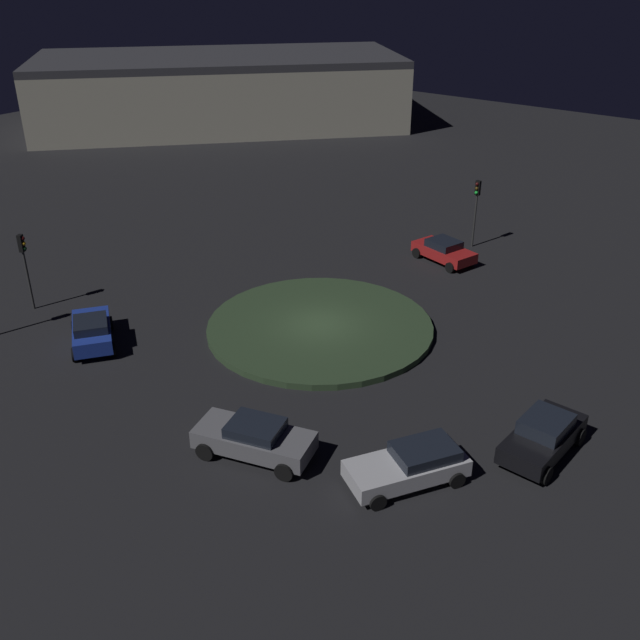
% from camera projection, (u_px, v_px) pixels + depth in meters
% --- Properties ---
extents(ground_plane, '(118.28, 118.28, 0.00)m').
position_uv_depth(ground_plane, '(320.00, 330.00, 35.97)').
color(ground_plane, black).
extents(roundabout_island, '(11.17, 11.17, 0.31)m').
position_uv_depth(roundabout_island, '(320.00, 327.00, 35.89)').
color(roundabout_island, '#2D4228').
rests_on(roundabout_island, ground_plane).
extents(car_red, '(4.19, 2.81, 1.34)m').
position_uv_depth(car_red, '(444.00, 251.00, 43.33)').
color(car_red, red).
rests_on(car_red, ground_plane).
extents(car_blue, '(4.11, 3.63, 1.45)m').
position_uv_depth(car_blue, '(92.00, 331.00, 34.26)').
color(car_blue, '#1E38A5').
rests_on(car_blue, ground_plane).
extents(car_grey, '(4.76, 3.00, 1.48)m').
position_uv_depth(car_grey, '(254.00, 438.00, 26.79)').
color(car_grey, slate).
rests_on(car_grey, ground_plane).
extents(car_black, '(2.17, 4.18, 1.56)m').
position_uv_depth(car_black, '(543.00, 436.00, 26.90)').
color(car_black, black).
rests_on(car_black, ground_plane).
extents(car_silver, '(3.73, 4.58, 1.36)m').
position_uv_depth(car_silver, '(410.00, 465.00, 25.52)').
color(car_silver, silver).
rests_on(car_silver, ground_plane).
extents(traffic_light_north, '(0.31, 0.36, 4.26)m').
position_uv_depth(traffic_light_north, '(476.00, 200.00, 44.40)').
color(traffic_light_north, '#2D2D2D').
rests_on(traffic_light_north, ground_plane).
extents(traffic_light_southwest_near, '(0.40, 0.37, 4.11)m').
position_uv_depth(traffic_light_southwest_near, '(24.00, 257.00, 36.68)').
color(traffic_light_southwest_near, '#2D2D2D').
rests_on(traffic_light_southwest_near, ground_plane).
extents(store_building, '(36.49, 37.69, 6.99)m').
position_uv_depth(store_building, '(220.00, 90.00, 74.84)').
color(store_building, '#ADA893').
rests_on(store_building, ground_plane).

